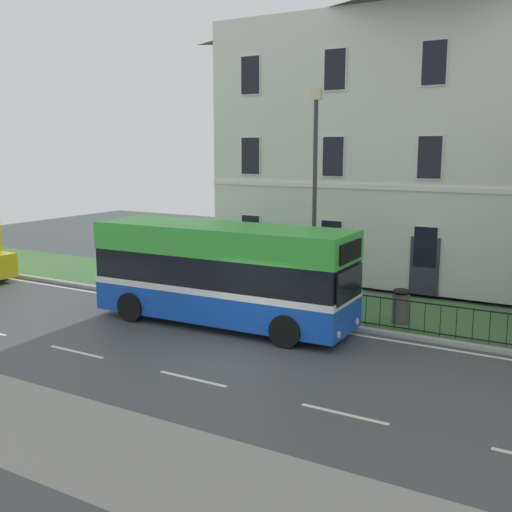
{
  "coord_description": "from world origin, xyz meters",
  "views": [
    {
      "loc": [
        8.63,
        -13.41,
        5.64
      ],
      "look_at": [
        -2.02,
        4.73,
        1.9
      ],
      "focal_mm": 43.12,
      "sensor_mm": 36.0,
      "label": 1
    }
  ],
  "objects_px": {
    "single_decker_bus": "(223,273)",
    "street_lamp_post": "(315,188)",
    "litter_bin": "(401,306)",
    "georgian_townhouse": "(461,128)"
  },
  "relations": [
    {
      "from": "single_decker_bus",
      "to": "litter_bin",
      "type": "bearing_deg",
      "value": 25.71
    },
    {
      "from": "litter_bin",
      "to": "georgian_townhouse",
      "type": "bearing_deg",
      "value": 92.6
    },
    {
      "from": "single_decker_bus",
      "to": "street_lamp_post",
      "type": "distance_m",
      "value": 4.19
    },
    {
      "from": "single_decker_bus",
      "to": "street_lamp_post",
      "type": "bearing_deg",
      "value": 51.12
    },
    {
      "from": "street_lamp_post",
      "to": "litter_bin",
      "type": "bearing_deg",
      "value": 0.29
    },
    {
      "from": "georgian_townhouse",
      "to": "single_decker_bus",
      "type": "xyz_separation_m",
      "value": [
        -4.61,
        -11.49,
        -4.75
      ]
    },
    {
      "from": "litter_bin",
      "to": "single_decker_bus",
      "type": "bearing_deg",
      "value": -152.41
    },
    {
      "from": "single_decker_bus",
      "to": "street_lamp_post",
      "type": "relative_size",
      "value": 1.17
    },
    {
      "from": "single_decker_bus",
      "to": "litter_bin",
      "type": "xyz_separation_m",
      "value": [
        5.02,
        2.62,
        -1.0
      ]
    },
    {
      "from": "single_decker_bus",
      "to": "georgian_townhouse",
      "type": "bearing_deg",
      "value": 66.25
    }
  ]
}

